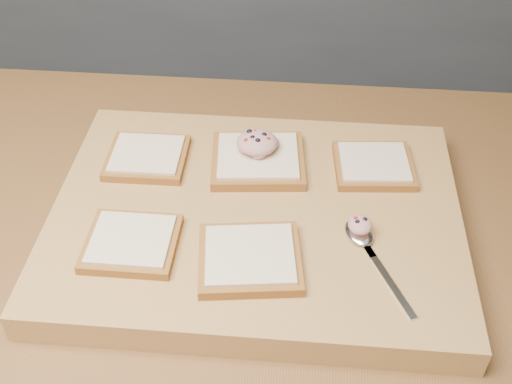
{
  "coord_description": "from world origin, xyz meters",
  "views": [
    {
      "loc": [
        0.0,
        -0.59,
        1.52
      ],
      "look_at": [
        -0.05,
        0.02,
        0.97
      ],
      "focal_mm": 45.0,
      "sensor_mm": 36.0,
      "label": 1
    }
  ],
  "objects_px": {
    "spoon": "(363,240)",
    "cutting_board": "(256,220)",
    "bread_far_center": "(258,160)",
    "tuna_salad_dollop": "(257,142)"
  },
  "relations": [
    {
      "from": "tuna_salad_dollop",
      "to": "spoon",
      "type": "height_order",
      "value": "tuna_salad_dollop"
    },
    {
      "from": "bread_far_center",
      "to": "spoon",
      "type": "relative_size",
      "value": 0.89
    },
    {
      "from": "bread_far_center",
      "to": "tuna_salad_dollop",
      "type": "bearing_deg",
      "value": 102.18
    },
    {
      "from": "tuna_salad_dollop",
      "to": "spoon",
      "type": "bearing_deg",
      "value": -45.91
    },
    {
      "from": "cutting_board",
      "to": "spoon",
      "type": "relative_size",
      "value": 3.42
    },
    {
      "from": "cutting_board",
      "to": "bread_far_center",
      "type": "relative_size",
      "value": 3.83
    },
    {
      "from": "spoon",
      "to": "cutting_board",
      "type": "bearing_deg",
      "value": 160.04
    },
    {
      "from": "cutting_board",
      "to": "tuna_salad_dollop",
      "type": "height_order",
      "value": "tuna_salad_dollop"
    },
    {
      "from": "bread_far_center",
      "to": "spoon",
      "type": "xyz_separation_m",
      "value": [
        0.14,
        -0.14,
        -0.0
      ]
    },
    {
      "from": "cutting_board",
      "to": "tuna_salad_dollop",
      "type": "distance_m",
      "value": 0.11
    }
  ]
}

